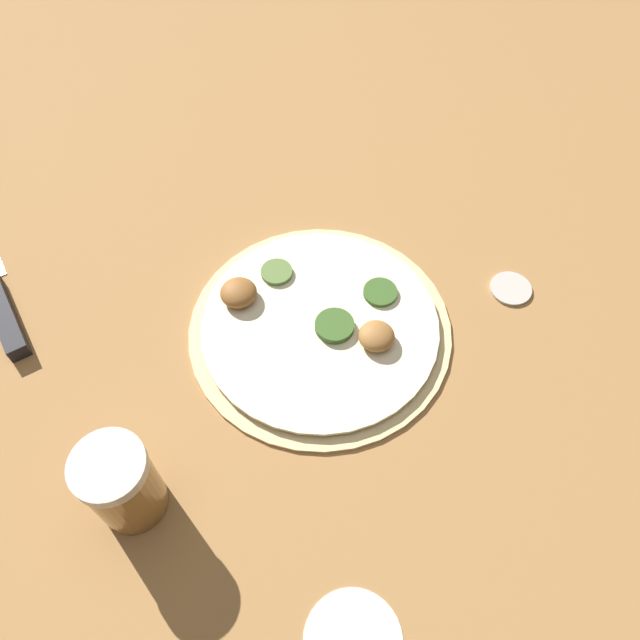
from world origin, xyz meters
TOP-DOWN VIEW (x-y plane):
  - ground_plane at (0.00, 0.00)m, footprint 3.00×3.00m
  - pizza at (-0.00, -0.00)m, footprint 0.27×0.27m
  - spice_jar at (0.22, -0.09)m, footprint 0.06×0.06m
  - loose_cap at (-0.12, 0.17)m, footprint 0.04×0.04m

SIDE VIEW (x-z plane):
  - ground_plane at x=0.00m, z-range 0.00..0.00m
  - loose_cap at x=-0.12m, z-range 0.00..0.01m
  - pizza at x=0.00m, z-range -0.01..0.02m
  - spice_jar at x=0.22m, z-range 0.00..0.09m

